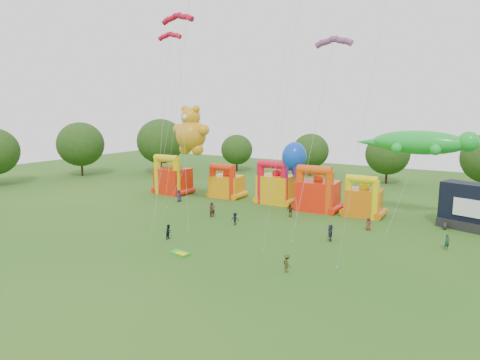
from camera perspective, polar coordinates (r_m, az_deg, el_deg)
The scene contains 23 objects.
ground at distance 40.83m, azimuth -11.23°, elevation -11.27°, with size 160.00×160.00×0.00m, color #225116.
tree_ring at distance 40.30m, azimuth -12.18°, elevation -2.30°, with size 124.59×126.71×12.07m.
bouncy_castle_0 at distance 73.35m, azimuth -9.06°, elevation 0.18°, with size 5.65×4.69×6.76m.
bouncy_castle_1 at distance 69.57m, azimuth -1.85°, elevation -0.58°, with size 5.15×4.27×5.57m.
bouncy_castle_2 at distance 65.26m, azimuth 4.78°, elevation -0.92°, with size 5.20×4.21×6.69m.
bouncy_castle_3 at distance 61.52m, azimuth 10.27°, elevation -1.73°, with size 5.81×4.79×6.60m.
bouncy_castle_4 at distance 59.82m, azimuth 16.12°, elevation -2.58°, with size 4.96×4.13×5.70m.
teddy_bear_kite at distance 63.16m, azimuth -7.06°, elevation 4.29°, with size 6.26×5.90×14.88m.
gecko_kite at distance 57.67m, azimuth 21.93°, elevation 2.07°, with size 14.98×10.95×11.74m.
octopus_kite at distance 61.71m, azimuth 7.33°, elevation 0.44°, with size 4.57×6.56×9.64m.
parafoil_kites at distance 57.03m, azimuth -6.86°, elevation 7.74°, with size 30.98×13.18×26.87m.
diamond_kites at distance 48.69m, azimuth 1.49°, elevation 12.44°, with size 26.39×20.11×41.63m.
folded_kite_bundle at distance 43.47m, azimuth -7.96°, elevation -9.67°, with size 2.13×1.33×0.31m.
spectator_0 at distance 67.08m, azimuth -8.14°, elevation -2.08°, with size 0.92×0.60×1.89m, color #28253F.
spectator_1 at distance 57.37m, azimuth -3.68°, elevation -3.96°, with size 0.72×0.47×1.98m, color #5B1A1A.
spectator_2 at distance 57.50m, azimuth -3.73°, elevation -3.94°, with size 0.95×0.74×1.95m, color #183E28.
spectator_3 at distance 53.38m, azimuth -0.66°, elevation -5.20°, with size 1.01×0.58×1.56m, color black.
spectator_4 at distance 57.57m, azimuth 6.76°, elevation -4.09°, with size 1.01×0.42×1.72m, color #392A17.
spectator_5 at distance 48.14m, azimuth 11.94°, elevation -6.89°, with size 1.71×0.55×1.85m, color #2A2741.
spectator_6 at distance 53.40m, azimuth 16.76°, elevation -5.62°, with size 0.76×0.49×1.55m, color maroon.
spectator_7 at distance 49.13m, azimuth 25.88°, elevation -7.45°, with size 0.60×0.40×1.65m, color #193E29.
spectator_8 at distance 48.45m, azimuth -9.46°, elevation -6.81°, with size 0.81×0.63×1.67m, color black.
spectator_9 at distance 38.81m, azimuth 6.29°, elevation -10.96°, with size 1.06×0.61×1.64m, color #3F3819.
Camera 1 is at (26.05, -27.93, 14.42)m, focal length 32.00 mm.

